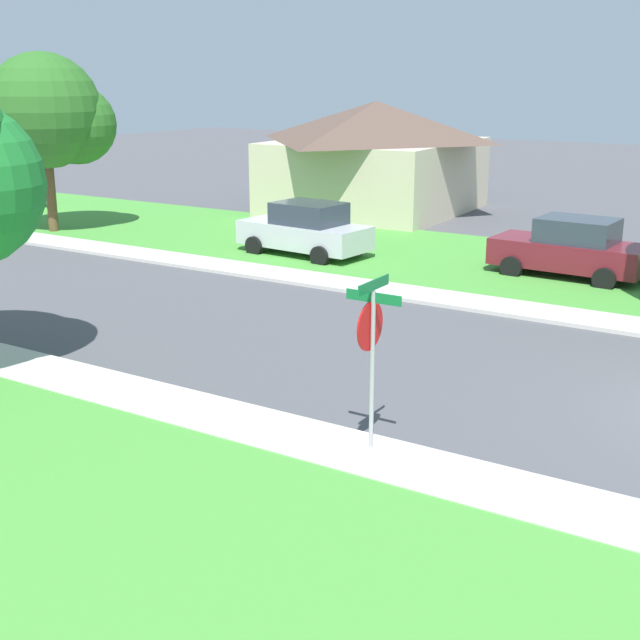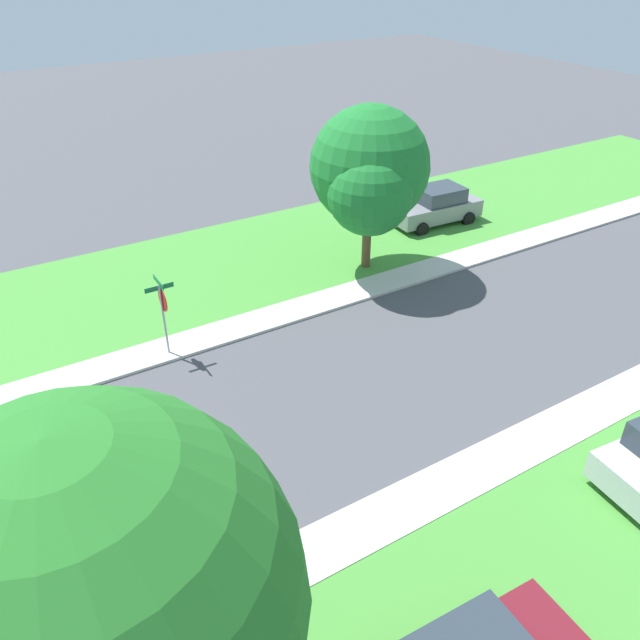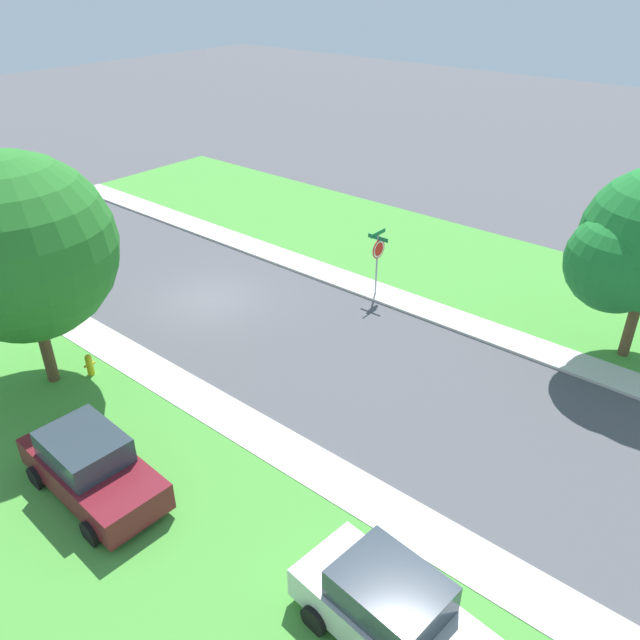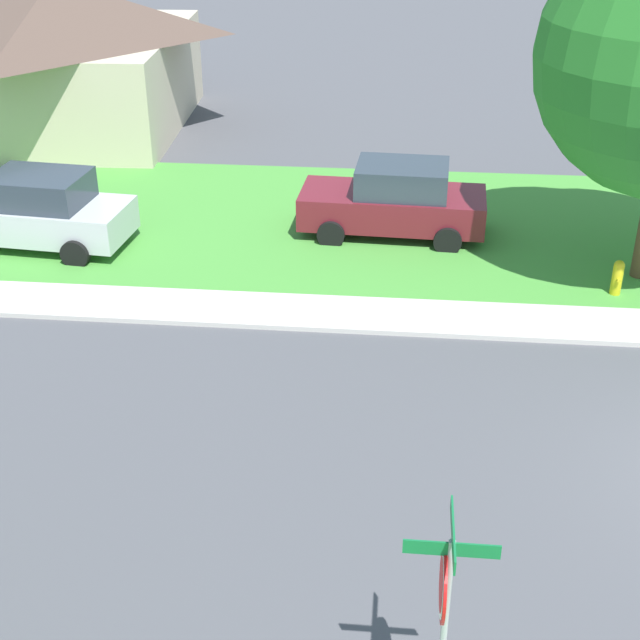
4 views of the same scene
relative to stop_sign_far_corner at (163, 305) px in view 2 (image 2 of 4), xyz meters
name	(u,v)px [view 2 (image 2 of 4)]	position (x,y,z in m)	size (l,w,h in m)	color
ground_plane	(40,504)	(4.45, -4.90, -1.89)	(120.00, 120.00, 0.00)	#4C4C51
sidewalk_east	(537,440)	(9.15, 7.10, -1.84)	(1.40, 56.00, 0.10)	beige
sidewalk_west	(346,294)	(-0.25, 7.10, -1.84)	(1.40, 56.00, 0.10)	beige
lawn_west	(287,249)	(-4.95, 7.10, -1.85)	(8.00, 56.00, 0.08)	#479338
stop_sign_far_corner	(163,305)	(0.00, 0.00, 0.00)	(0.92, 0.92, 2.77)	#9E9EA3
car_grey_far_down_street	(436,206)	(-3.91, 14.51, -1.01)	(2.23, 4.40, 1.76)	gray
tree_corner_large	(370,173)	(-1.55, 8.89, 2.23)	(4.92, 4.57, 6.56)	brown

